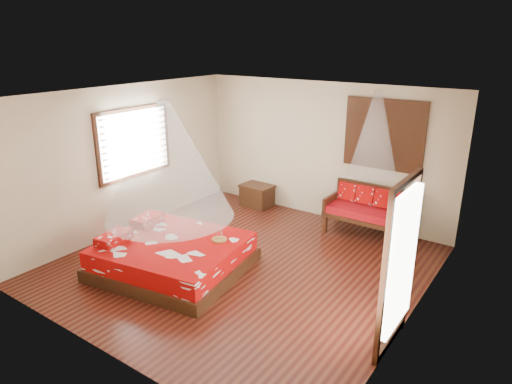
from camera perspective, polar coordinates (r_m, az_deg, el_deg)
room at (r=7.19m, az=-1.74°, el=0.82°), size 5.54×5.54×2.84m
bed at (r=7.61m, az=-10.44°, el=-7.80°), size 2.48×2.31×0.65m
daybed at (r=8.91m, az=14.17°, el=-2.14°), size 1.64×0.73×0.94m
storage_chest at (r=10.23m, az=0.12°, el=-0.40°), size 0.73×0.56×0.48m
shutter_panel at (r=8.84m, az=15.71°, el=6.92°), size 1.52×0.06×1.32m
window_left at (r=9.07m, az=-14.94°, el=5.98°), size 0.10×1.74×1.34m
glazed_door at (r=5.68m, az=17.25°, el=-8.87°), size 0.08×1.02×2.16m
wine_tray at (r=7.42m, az=-4.62°, el=-5.68°), size 0.25×0.25×0.20m
mosquito_net_main at (r=7.03m, az=-11.07°, el=3.87°), size 2.00×2.00×1.80m
mosquito_net_daybed at (r=8.39m, az=14.67°, el=7.09°), size 0.86×0.86×1.50m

